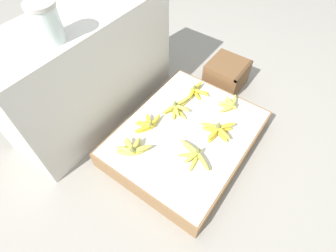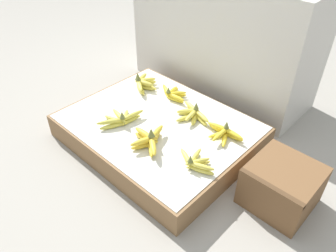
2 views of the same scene
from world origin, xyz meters
The scene contains 12 objects.
ground_plane centered at (0.00, 0.00, 0.00)m, with size 10.00×10.00×0.00m, color gray.
display_platform centered at (0.00, 0.00, 0.07)m, with size 1.02×0.81×0.14m.
back_vendor_table centered at (-0.12, 0.74, 0.39)m, with size 1.24×0.46×0.79m.
wooden_crate centered at (0.73, 0.07, 0.11)m, with size 0.30×0.30×0.21m.
banana_bunch_front_midleft centered at (-0.14, -0.15, 0.17)m, with size 0.16×0.27×0.09m.
banana_bunch_front_midright centered at (0.11, -0.17, 0.18)m, with size 0.23×0.23×0.11m.
banana_bunch_front_right centered at (0.37, -0.13, 0.17)m, with size 0.22×0.14×0.08m.
banana_bunch_middle_left centered at (-0.33, 0.19, 0.18)m, with size 0.18×0.20×0.11m.
banana_bunch_middle_midleft centered at (-0.11, 0.24, 0.17)m, with size 0.23×0.14×0.08m.
banana_bunch_middle_midright centered at (0.12, 0.16, 0.17)m, with size 0.23×0.18×0.10m.
banana_bunch_middle_right centered at (0.34, 0.14, 0.17)m, with size 0.22×0.17×0.09m.
glass_jar centered at (-0.34, 0.63, 0.88)m, with size 0.15×0.15×0.19m.
Camera 1 is at (-0.94, -0.52, 1.55)m, focal length 28.00 mm.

